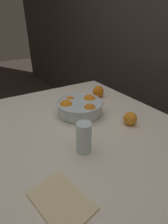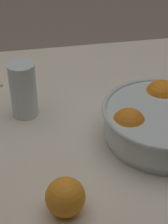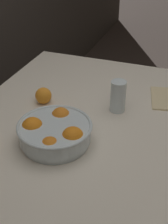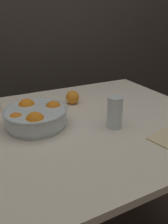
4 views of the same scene
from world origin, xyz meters
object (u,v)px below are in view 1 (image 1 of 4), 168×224
object	(u,v)px
juice_glass	(84,139)
orange_loose_near_bowl	(130,118)
fruit_bowl	(80,107)
orange_loose_front	(98,92)

from	to	relation	value
juice_glass	orange_loose_near_bowl	bearing A→B (deg)	99.08
fruit_bowl	orange_loose_near_bowl	bearing A→B (deg)	34.44
fruit_bowl	orange_loose_front	xyz separation A→B (m)	(-0.16, 0.25, -0.01)
fruit_bowl	juice_glass	xyz separation A→B (m)	(0.30, -0.16, 0.01)
orange_loose_near_bowl	orange_loose_front	distance (m)	0.42
fruit_bowl	orange_loose_front	bearing A→B (deg)	122.07
juice_glass	orange_loose_front	world-z (taller)	juice_glass
fruit_bowl	orange_loose_near_bowl	xyz separation A→B (m)	(0.25, 0.17, -0.01)
orange_loose_front	juice_glass	bearing A→B (deg)	-41.85
fruit_bowl	juice_glass	world-z (taller)	juice_glass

